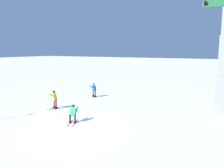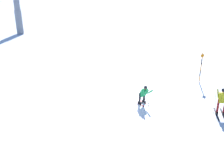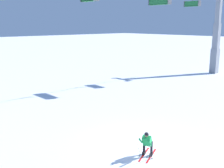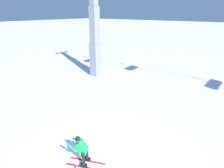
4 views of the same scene
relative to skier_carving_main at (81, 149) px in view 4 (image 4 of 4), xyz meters
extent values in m
plane|color=white|center=(0.77, 0.80, -0.76)|extent=(260.00, 260.00, 0.00)
cube|color=red|center=(0.21, -0.12, -0.75)|extent=(1.56, 0.74, 0.01)
cube|color=black|center=(0.21, -0.12, -0.67)|extent=(0.30, 0.21, 0.16)
cylinder|color=black|center=(0.21, -0.12, -0.28)|extent=(0.13, 0.13, 0.61)
cube|color=red|center=(0.06, 0.23, -0.75)|extent=(1.56, 0.74, 0.01)
cube|color=black|center=(0.06, 0.23, -0.67)|extent=(0.30, 0.21, 0.16)
cylinder|color=black|center=(0.06, 0.23, -0.28)|extent=(0.13, 0.13, 0.61)
cube|color=green|center=(0.00, 0.00, 0.09)|extent=(0.63, 0.59, 0.61)
sphere|color=#997051|center=(-0.13, -0.05, 0.45)|extent=(0.20, 0.20, 0.20)
sphere|color=black|center=(-0.13, -0.05, 0.49)|extent=(0.22, 0.22, 0.22)
cylinder|color=green|center=(-0.22, -0.34, 0.18)|extent=(0.45, 0.26, 0.40)
cylinder|color=gray|center=(-0.22, -0.39, -0.36)|extent=(0.39, 0.31, 1.02)
cylinder|color=black|center=(-0.04, -0.37, -0.71)|extent=(0.07, 0.07, 0.01)
cylinder|color=green|center=(-0.40, 0.08, 0.18)|extent=(0.45, 0.26, 0.40)
cylinder|color=gray|center=(-0.44, 0.11, -0.36)|extent=(0.48, 0.09, 1.02)
cylinder|color=black|center=(-0.29, 0.22, -0.71)|extent=(0.07, 0.07, 0.01)
cube|color=gray|center=(-7.79, 9.39, 0.88)|extent=(0.85, 0.85, 3.27)
cube|color=gray|center=(-7.79, 9.39, 4.15)|extent=(0.71, 0.71, 3.27)
camera|label=1|loc=(13.16, 10.73, 4.68)|focal=37.10mm
camera|label=2|loc=(-14.67, 5.73, 7.20)|focal=42.53mm
camera|label=3|loc=(-9.96, -8.18, 5.77)|focal=44.32mm
camera|label=4|loc=(5.01, -4.37, 5.35)|focal=30.92mm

